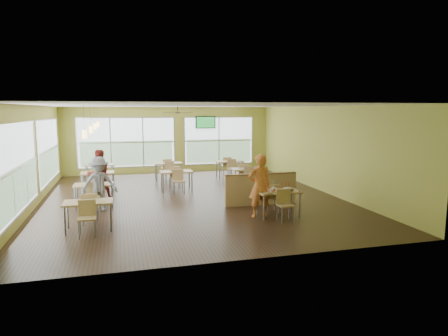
{
  "coord_description": "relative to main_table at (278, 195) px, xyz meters",
  "views": [
    {
      "loc": [
        -2.4,
        -13.47,
        3.05
      ],
      "look_at": [
        0.81,
        -1.4,
        1.23
      ],
      "focal_mm": 32.0,
      "sensor_mm": 36.0,
      "label": 1
    }
  ],
  "objects": [
    {
      "name": "ceiling_fan",
      "position": [
        -2.0,
        6.0,
        2.32
      ],
      "size": [
        1.25,
        1.25,
        0.29
      ],
      "color": "#2D2119",
      "rests_on": "ceiling"
    },
    {
      "name": "wrapper_left",
      "position": [
        -0.41,
        -0.3,
        0.14
      ],
      "size": [
        0.21,
        0.2,
        0.04
      ],
      "primitive_type": "ellipsoid",
      "rotation": [
        0.0,
        0.0,
        0.3
      ],
      "color": "tan",
      "rests_on": "main_table"
    },
    {
      "name": "cup_red_far",
      "position": [
        0.23,
        -0.21,
        0.19
      ],
      "size": [
        0.09,
        0.09,
        0.34
      ],
      "color": "white",
      "rests_on": "main_table"
    },
    {
      "name": "patron_maroon",
      "position": [
        -5.08,
        3.72,
        0.22
      ],
      "size": [
        1.01,
        0.9,
        1.71
      ],
      "primitive_type": "imported",
      "rotation": [
        0.0,
        0.0,
        3.51
      ],
      "color": "maroon",
      "rests_on": "floor"
    },
    {
      "name": "cup_yellow",
      "position": [
        -0.2,
        -0.12,
        0.19
      ],
      "size": [
        0.1,
        0.1,
        0.35
      ],
      "color": "white",
      "rests_on": "main_table"
    },
    {
      "name": "main_table",
      "position": [
        0.0,
        0.0,
        0.0
      ],
      "size": [
        1.22,
        1.52,
        0.87
      ],
      "color": "tan",
      "rests_on": "floor"
    },
    {
      "name": "window_bays",
      "position": [
        -4.65,
        6.08,
        0.85
      ],
      "size": [
        9.24,
        10.24,
        2.38
      ],
      "color": "white",
      "rests_on": "room"
    },
    {
      "name": "room",
      "position": [
        -2.0,
        3.0,
        0.97
      ],
      "size": [
        12.0,
        12.04,
        3.2
      ],
      "color": "black",
      "rests_on": "ground"
    },
    {
      "name": "pendant_lights",
      "position": [
        -5.2,
        3.68,
        1.82
      ],
      "size": [
        0.11,
        7.31,
        0.86
      ],
      "color": "#2D2119",
      "rests_on": "ceiling"
    },
    {
      "name": "wrapper_right",
      "position": [
        0.2,
        -0.3,
        0.13
      ],
      "size": [
        0.14,
        0.13,
        0.03
      ],
      "primitive_type": "ellipsoid",
      "rotation": [
        0.0,
        0.0,
        0.16
      ],
      "color": "tan",
      "rests_on": "main_table"
    },
    {
      "name": "cup_blue",
      "position": [
        -0.28,
        -0.24,
        0.19
      ],
      "size": [
        0.1,
        0.1,
        0.36
      ],
      "color": "white",
      "rests_on": "main_table"
    },
    {
      "name": "man_plaid",
      "position": [
        -0.54,
        0.09,
        0.28
      ],
      "size": [
        0.67,
        0.45,
        1.82
      ],
      "primitive_type": "imported",
      "rotation": [
        0.0,
        0.0,
        3.16
      ],
      "color": "red",
      "rests_on": "floor"
    },
    {
      "name": "tv_backwall",
      "position": [
        -0.2,
        8.9,
        1.82
      ],
      "size": [
        1.0,
        0.07,
        0.6
      ],
      "color": "black",
      "rests_on": "wall_back"
    },
    {
      "name": "wrapper_mid",
      "position": [
        0.02,
        0.16,
        0.15
      ],
      "size": [
        0.25,
        0.23,
        0.05
      ],
      "primitive_type": "ellipsoid",
      "rotation": [
        0.0,
        0.0,
        0.17
      ],
      "color": "tan",
      "rests_on": "main_table"
    },
    {
      "name": "food_basket",
      "position": [
        0.33,
        -0.05,
        0.15
      ],
      "size": [
        0.26,
        0.26,
        0.06
      ],
      "color": "black",
      "rests_on": "main_table"
    },
    {
      "name": "dining_tables",
      "position": [
        -3.05,
        4.71,
        -0.0
      ],
      "size": [
        6.92,
        8.72,
        0.87
      ],
      "color": "tan",
      "rests_on": "floor"
    },
    {
      "name": "ketchup_cup",
      "position": [
        0.53,
        -0.28,
        0.13
      ],
      "size": [
        0.05,
        0.05,
        0.02
      ],
      "primitive_type": "cylinder",
      "color": "#971F07",
      "rests_on": "main_table"
    },
    {
      "name": "half_wall_divider",
      "position": [
        0.0,
        1.45,
        -0.11
      ],
      "size": [
        2.4,
        0.14,
        1.04
      ],
      "color": "tan",
      "rests_on": "floor"
    },
    {
      "name": "cup_red_near",
      "position": [
        0.12,
        -0.24,
        0.19
      ],
      "size": [
        0.1,
        0.1,
        0.35
      ],
      "color": "white",
      "rests_on": "main_table"
    },
    {
      "name": "patron_grey",
      "position": [
        -5.01,
        2.02,
        0.2
      ],
      "size": [
        1.16,
        0.79,
        1.66
      ],
      "primitive_type": "imported",
      "rotation": [
        0.0,
        0.0,
        0.17
      ],
      "color": "slate",
      "rests_on": "floor"
    }
  ]
}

